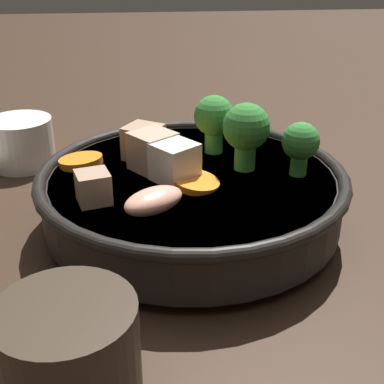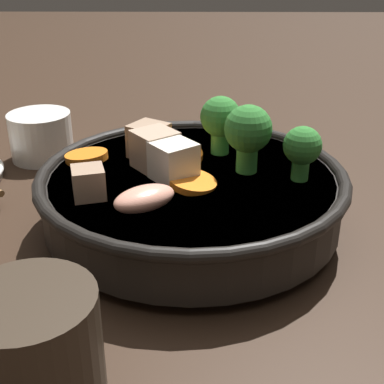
# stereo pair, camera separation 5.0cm
# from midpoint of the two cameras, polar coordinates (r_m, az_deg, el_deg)

# --- Properties ---
(ground_plane) EXTENTS (3.00, 3.00, 0.00)m
(ground_plane) POSITION_cam_midpoint_polar(r_m,az_deg,el_deg) (0.51, -2.77, -3.71)
(ground_plane) COLOR black
(stirfry_bowl) EXTENTS (0.29, 0.29, 0.12)m
(stirfry_bowl) POSITION_cam_midpoint_polar(r_m,az_deg,el_deg) (0.50, -2.82, 0.32)
(stirfry_bowl) COLOR black
(stirfry_bowl) RESTS_ON ground_plane
(tea_cup) EXTENTS (0.08, 0.08, 0.06)m
(tea_cup) POSITION_cam_midpoint_polar(r_m,az_deg,el_deg) (0.68, -19.78, 5.01)
(tea_cup) COLOR white
(tea_cup) RESTS_ON ground_plane
(dark_mug) EXTENTS (0.10, 0.08, 0.07)m
(dark_mug) POSITION_cam_midpoint_polar(r_m,az_deg,el_deg) (0.33, -17.26, -16.55)
(dark_mug) COLOR #33281E
(dark_mug) RESTS_ON ground_plane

